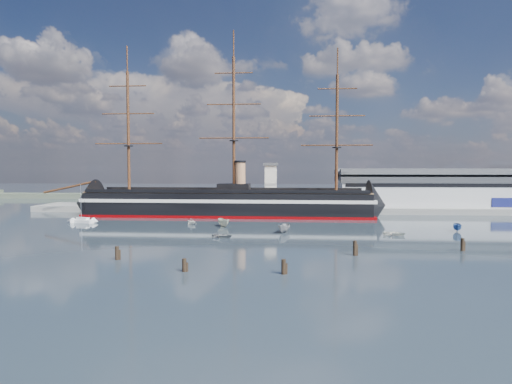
{
  "coord_description": "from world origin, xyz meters",
  "views": [
    {
      "loc": [
        9.09,
        -73.93,
        14.98
      ],
      "look_at": [
        0.79,
        35.0,
        9.0
      ],
      "focal_mm": 30.0,
      "sensor_mm": 36.0,
      "label": 1
    }
  ],
  "objects": [
    {
      "name": "motorboat_d",
      "position": [
        -16.95,
        38.71,
        0.0
      ],
      "size": [
        4.82,
        5.44,
        1.88
      ],
      "primitive_type": "imported",
      "rotation": [
        0.0,
        0.0,
        0.94
      ],
      "color": "silver",
      "rests_on": "ground"
    },
    {
      "name": "motorboat_a",
      "position": [
        -7.53,
        34.71,
        0.0
      ],
      "size": [
        6.96,
        5.34,
        2.65
      ],
      "primitive_type": "imported",
      "rotation": [
        0.0,
        0.0,
        0.51
      ],
      "color": "beige",
      "rests_on": "ground"
    },
    {
      "name": "piling_near_left",
      "position": [
        -19.02,
        -6.26,
        0.0
      ],
      "size": [
        0.64,
        0.64,
        2.92
      ],
      "primitive_type": "cylinder",
      "color": "black",
      "rests_on": "ground"
    },
    {
      "name": "shoreline",
      "position": [
        -139.23,
        135.0,
        1.45
      ],
      "size": [
        120.0,
        10.0,
        4.0
      ],
      "color": "#3F4C38",
      "rests_on": "ground"
    },
    {
      "name": "sailboat",
      "position": [
        -47.65,
        39.63,
        0.68
      ],
      "size": [
        6.9,
        3.97,
        10.61
      ],
      "rotation": [
        0.0,
        0.0,
        -0.33
      ],
      "color": "white",
      "rests_on": "ground"
    },
    {
      "name": "quay",
      "position": [
        10.0,
        76.0,
        0.0
      ],
      "size": [
        180.0,
        18.0,
        2.0
      ],
      "primitive_type": "cube",
      "color": "slate",
      "rests_on": "ground"
    },
    {
      "name": "ground",
      "position": [
        0.0,
        40.0,
        0.0
      ],
      "size": [
        600.0,
        600.0,
        0.0
      ],
      "primitive_type": "plane",
      "color": "#1F2D37",
      "rests_on": "ground"
    },
    {
      "name": "warehouse",
      "position": [
        58.0,
        80.0,
        7.98
      ],
      "size": [
        63.0,
        21.0,
        11.6
      ],
      "color": "#B7BABC",
      "rests_on": "ground"
    },
    {
      "name": "warship",
      "position": [
        -11.83,
        60.0,
        4.04
      ],
      "size": [
        112.96,
        17.16,
        53.94
      ],
      "rotation": [
        0.0,
        0.0,
        -0.01
      ],
      "color": "black",
      "rests_on": "ground"
    },
    {
      "name": "motorboat_b",
      "position": [
        -5.25,
        17.44,
        0.0
      ],
      "size": [
        1.73,
        3.02,
        1.32
      ],
      "primitive_type": "imported",
      "rotation": [
        0.0,
        0.0,
        1.35
      ],
      "color": "gray",
      "rests_on": "ground"
    },
    {
      "name": "motorboat_f",
      "position": [
        49.25,
        30.41,
        0.0
      ],
      "size": [
        6.25,
        3.96,
        2.35
      ],
      "primitive_type": "imported",
      "rotation": [
        0.0,
        0.0,
        -0.33
      ],
      "color": "#2C4D8B",
      "rests_on": "ground"
    },
    {
      "name": "piling_near_right",
      "position": [
        20.54,
        0.09,
        0.0
      ],
      "size": [
        0.64,
        0.64,
        3.28
      ],
      "primitive_type": "cylinder",
      "color": "black",
      "rests_on": "ground"
    },
    {
      "name": "piling_extra",
      "position": [
        -5.99,
        -13.49,
        0.0
      ],
      "size": [
        0.64,
        0.64,
        2.62
      ],
      "primitive_type": "cylinder",
      "color": "black",
      "rests_on": "ground"
    },
    {
      "name": "piling_far_right",
      "position": [
        40.79,
        5.95,
        0.0
      ],
      "size": [
        0.64,
        0.64,
        3.01
      ],
      "primitive_type": "cylinder",
      "color": "black",
      "rests_on": "ground"
    },
    {
      "name": "motorboat_e",
      "position": [
        32.88,
        23.45,
        0.0
      ],
      "size": [
        2.32,
        3.23,
        1.4
      ],
      "primitive_type": "imported",
      "rotation": [
        0.0,
        0.0,
        1.15
      ],
      "color": "white",
      "rests_on": "ground"
    },
    {
      "name": "piling_near_mid",
      "position": [
        8.44,
        -13.88,
        0.0
      ],
      "size": [
        0.64,
        0.64,
        2.86
      ],
      "primitive_type": "cylinder",
      "color": "black",
      "rests_on": "ground"
    },
    {
      "name": "motorboat_c",
      "position": [
        8.12,
        25.58,
        0.0
      ],
      "size": [
        6.67,
        4.07,
        2.51
      ],
      "primitive_type": "imported",
      "rotation": [
        0.0,
        0.0,
        -0.3
      ],
      "color": "gray",
      "rests_on": "ground"
    },
    {
      "name": "quay_tower",
      "position": [
        3.0,
        73.0,
        9.75
      ],
      "size": [
        5.0,
        5.0,
        15.0
      ],
      "color": "silver",
      "rests_on": "ground"
    }
  ]
}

